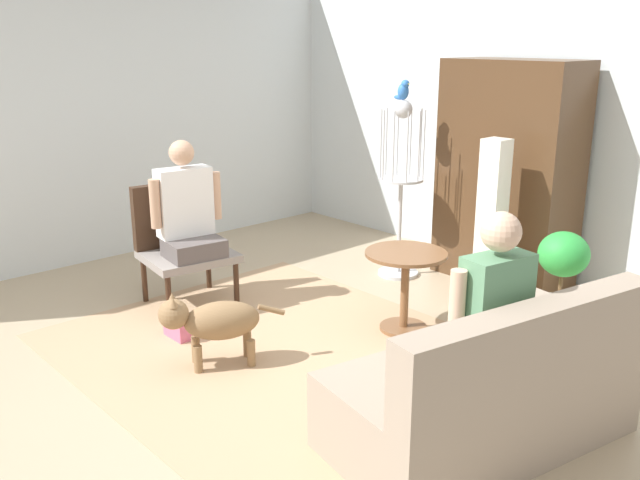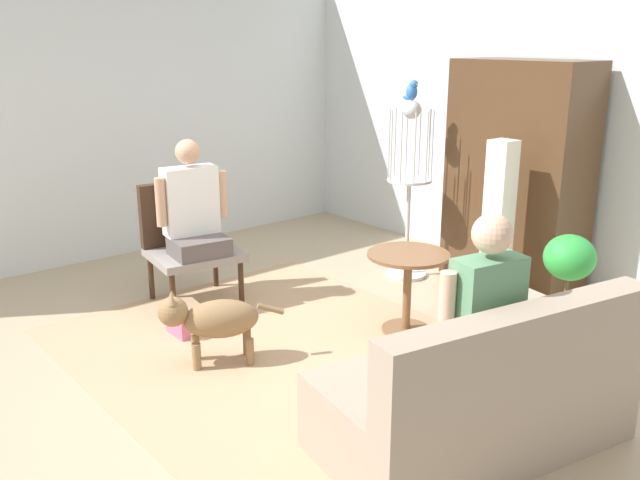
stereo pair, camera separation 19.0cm
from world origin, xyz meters
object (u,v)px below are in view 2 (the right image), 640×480
object	(u,v)px
person_on_armchair	(193,208)
bird_cage_stand	(409,192)
round_end_table	(408,280)
column_lamp	(498,226)
armchair	(187,235)
person_on_couch	(479,311)
parrot	(412,91)
potted_plant	(568,273)
handbag	(180,324)
armoire_cabinet	(518,175)
couch	(482,394)
dog	(213,319)

from	to	relation	value
person_on_armchair	bird_cage_stand	size ratio (longest dim) A/B	0.57
person_on_armchair	round_end_table	world-z (taller)	person_on_armchair
column_lamp	armchair	bearing A→B (deg)	-134.12
person_on_armchair	bird_cage_stand	bearing A→B (deg)	70.57
person_on_couch	person_on_armchair	bearing A→B (deg)	-178.12
person_on_couch	parrot	bearing A→B (deg)	140.75
bird_cage_stand	potted_plant	size ratio (longest dim) A/B	2.15
person_on_armchair	parrot	bearing A→B (deg)	70.82
person_on_armchair	handbag	xyz separation A→B (m)	(0.47, -0.41, -0.70)
round_end_table	handbag	world-z (taller)	round_end_table
parrot	armoire_cabinet	size ratio (longest dim) A/B	0.09
couch	potted_plant	bearing A→B (deg)	107.87
dog	handbag	xyz separation A→B (m)	(-0.54, 0.04, -0.22)
person_on_couch	parrot	size ratio (longest dim) A/B	4.96
person_on_couch	potted_plant	size ratio (longest dim) A/B	1.17
armoire_cabinet	potted_plant	bearing A→B (deg)	-33.90
person_on_armchair	parrot	size ratio (longest dim) A/B	5.20
dog	bird_cage_stand	world-z (taller)	bird_cage_stand
armchair	potted_plant	distance (m)	2.92
dog	person_on_couch	bearing A→B (deg)	18.14
potted_plant	handbag	distance (m)	2.80
person_on_armchair	armoire_cabinet	bearing A→B (deg)	61.23
round_end_table	bird_cage_stand	bearing A→B (deg)	133.31
person_on_armchair	column_lamp	xyz separation A→B (m)	(1.55, 1.78, -0.13)
parrot	handbag	distance (m)	2.68
bird_cage_stand	column_lamp	size ratio (longest dim) A/B	1.17
couch	parrot	bearing A→B (deg)	141.57
potted_plant	handbag	world-z (taller)	potted_plant
person_on_couch	handbag	world-z (taller)	person_on_couch
potted_plant	armoire_cabinet	distance (m)	1.17
dog	parrot	xyz separation A→B (m)	(-0.39, 2.23, 1.32)
armchair	column_lamp	bearing A→B (deg)	45.88
potted_plant	armoire_cabinet	world-z (taller)	armoire_cabinet
bird_cage_stand	parrot	xyz separation A→B (m)	(-0.01, 0.00, 0.86)
person_on_armchair	parrot	distance (m)	2.06
column_lamp	couch	bearing A→B (deg)	-55.24
dog	column_lamp	world-z (taller)	column_lamp
armoire_cabinet	person_on_armchair	bearing A→B (deg)	-118.77
person_on_armchair	armoire_cabinet	world-z (taller)	armoire_cabinet
armchair	column_lamp	distance (m)	2.46
person_on_couch	dog	bearing A→B (deg)	-161.86
armoire_cabinet	handbag	size ratio (longest dim) A/B	8.12
person_on_armchair	dog	bearing A→B (deg)	-24.49
person_on_armchair	armoire_cabinet	xyz separation A→B (m)	(1.30, 2.37, 0.16)
round_end_table	parrot	bearing A→B (deg)	133.60
round_end_table	column_lamp	distance (m)	0.94
couch	handbag	bearing A→B (deg)	-167.14
armchair	dog	bearing A→B (deg)	-22.51
potted_plant	column_lamp	xyz separation A→B (m)	(-0.63, 0.00, 0.22)
round_end_table	dog	bearing A→B (deg)	-108.83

